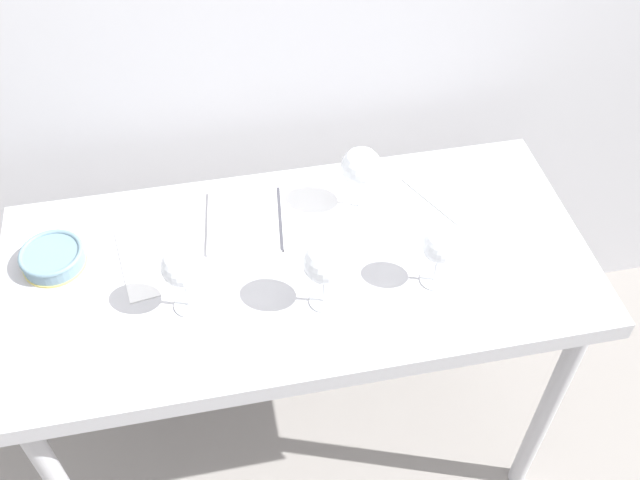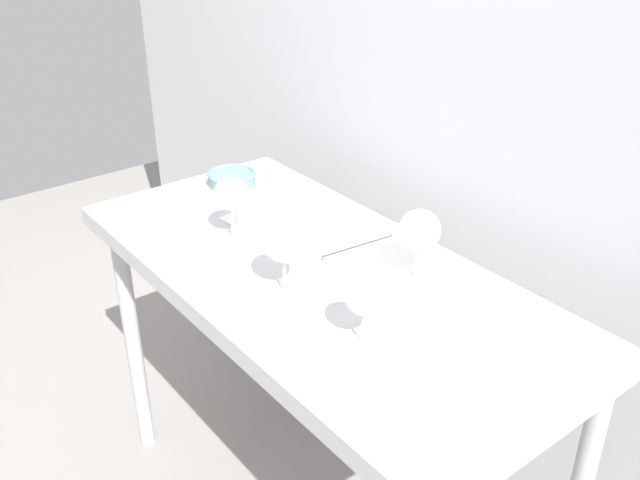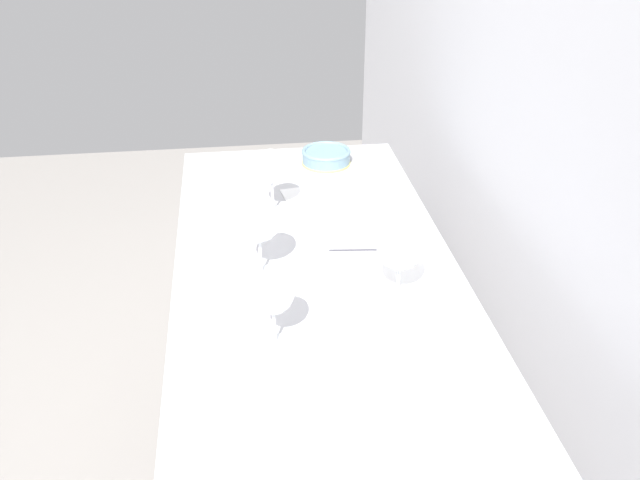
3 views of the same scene
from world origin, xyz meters
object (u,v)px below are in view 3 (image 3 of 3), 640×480
at_px(wine_glass_far_right, 400,248).
at_px(wine_glass_near_center, 259,223).
at_px(wine_glass_near_left, 271,168).
at_px(tasting_sheet_upper, 439,379).
at_px(open_notebook, 375,251).
at_px(wine_glass_near_right, 273,296).
at_px(tasting_sheet_lower, 329,197).
at_px(tasting_bowl, 326,156).

distance_m(wine_glass_far_right, wine_glass_near_center, 0.32).
xyz_separation_m(wine_glass_near_left, tasting_sheet_upper, (0.70, 0.25, -0.13)).
height_order(wine_glass_near_left, tasting_sheet_upper, wine_glass_near_left).
relative_size(wine_glass_near_left, open_notebook, 0.46).
bearing_deg(wine_glass_near_right, open_notebook, 140.53).
bearing_deg(wine_glass_near_right, wine_glass_near_left, 176.23).
height_order(tasting_sheet_lower, tasting_bowl, tasting_bowl).
height_order(open_notebook, tasting_sheet_lower, open_notebook).
xyz_separation_m(wine_glass_near_right, open_notebook, (-0.32, 0.26, -0.11)).
bearing_deg(tasting_sheet_lower, tasting_sheet_upper, -1.57).
xyz_separation_m(wine_glass_far_right, tasting_sheet_lower, (-0.52, -0.07, -0.13)).
bearing_deg(wine_glass_near_right, tasting_bowl, 165.64).
height_order(wine_glass_near_right, tasting_sheet_upper, wine_glass_near_right).
distance_m(wine_glass_near_left, wine_glass_near_right, 0.56).
relative_size(wine_glass_near_left, tasting_sheet_upper, 0.84).
xyz_separation_m(wine_glass_far_right, tasting_sheet_upper, (0.26, 0.02, -0.13)).
xyz_separation_m(wine_glass_near_left, tasting_sheet_lower, (-0.07, 0.16, -0.13)).
relative_size(open_notebook, tasting_sheet_lower, 1.59).
bearing_deg(open_notebook, tasting_bowl, -169.37).
distance_m(tasting_sheet_lower, tasting_bowl, 0.24).
bearing_deg(tasting_bowl, wine_glass_near_left, -31.34).
bearing_deg(wine_glass_near_right, tasting_sheet_lower, 162.65).
distance_m(wine_glass_near_left, tasting_bowl, 0.37).
height_order(wine_glass_near_left, open_notebook, wine_glass_near_left).
xyz_separation_m(tasting_sheet_upper, tasting_sheet_lower, (-0.77, -0.09, 0.00)).
bearing_deg(wine_glass_far_right, wine_glass_near_center, -117.66).
bearing_deg(wine_glass_far_right, tasting_sheet_upper, 4.35).
relative_size(tasting_sheet_lower, tasting_bowl, 1.61).
distance_m(wine_glass_near_center, tasting_sheet_lower, 0.44).
distance_m(open_notebook, tasting_sheet_upper, 0.46).
height_order(wine_glass_near_left, wine_glass_far_right, wine_glass_far_right).
xyz_separation_m(tasting_sheet_lower, tasting_bowl, (-0.23, 0.02, 0.02)).
xyz_separation_m(wine_glass_far_right, tasting_bowl, (-0.75, -0.05, -0.11)).
relative_size(wine_glass_near_center, tasting_sheet_upper, 0.87).
bearing_deg(tasting_sheet_upper, wine_glass_near_right, -141.94).
relative_size(wine_glass_near_center, tasting_sheet_lower, 0.76).
bearing_deg(wine_glass_near_center, tasting_sheet_lower, 150.53).
distance_m(wine_glass_near_left, wine_glass_far_right, 0.50).
xyz_separation_m(open_notebook, tasting_bowl, (-0.55, -0.04, 0.02)).
distance_m(wine_glass_near_right, tasting_sheet_lower, 0.67).
relative_size(wine_glass_near_right, tasting_sheet_lower, 0.67).
height_order(tasting_sheet_upper, tasting_sheet_lower, same).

